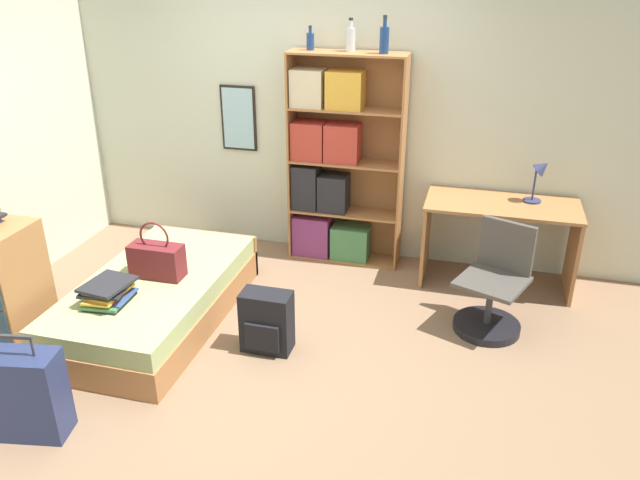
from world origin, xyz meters
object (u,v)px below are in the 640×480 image
bottle_green (310,41)px  desk_lamp (540,173)px  bottle_clear (384,39)px  bed (158,298)px  book_stack_on_bed (108,292)px  bookcase (331,168)px  desk_chair (492,298)px  desk (500,228)px  bottle_brown (351,39)px  backpack (267,322)px  suitcase (21,394)px  handbag (157,260)px

bottle_green → desk_lamp: (1.94, -0.06, -0.96)m
bottle_clear → bed: bearing=-136.0°
book_stack_on_bed → bookcase: bearing=58.2°
bottle_green → bottle_clear: bottle_clear is taller
desk_chair → desk: bearing=88.5°
bottle_brown → backpack: 2.39m
bookcase → desk: 1.53m
suitcase → bottle_green: size_ratio=3.52×
suitcase → bottle_brown: 3.52m
handbag → book_stack_on_bed: bearing=-108.6°
book_stack_on_bed → bookcase: bookcase is taller
backpack → bottle_clear: bearing=72.4°
book_stack_on_bed → backpack: book_stack_on_bed is taller
book_stack_on_bed → bottle_brown: bearing=55.7°
bookcase → bed: bearing=-125.7°
bottle_green → suitcase: bearing=-108.9°
book_stack_on_bed → desk_chair: size_ratio=0.45×
handbag → bottle_clear: 2.47m
desk_lamp → desk_chair: 1.15m
bottle_brown → desk_chair: (1.32, -0.92, -1.71)m
bookcase → backpack: 1.71m
handbag → desk: handbag is taller
book_stack_on_bed → bottle_clear: size_ratio=1.26×
book_stack_on_bed → bottle_brown: (1.28, 1.88, 1.51)m
bookcase → bottle_clear: size_ratio=6.38×
desk_chair → desk_lamp: bearing=71.4°
bottle_clear → bookcase: bearing=177.4°
desk_lamp → bookcase: bearing=178.7°
bottle_brown → desk: size_ratio=0.21×
suitcase → desk_lamp: (2.90, 2.73, 0.70)m
suitcase → desk_chair: size_ratio=0.84×
bookcase → bottle_brown: bearing=16.0°
suitcase → handbag: bearing=83.3°
desk → handbag: bearing=-153.0°
desk → desk_chair: (-0.02, -0.74, -0.27)m
bottle_brown → bottle_clear: bearing=-11.8°
bed → backpack: bearing=-10.0°
suitcase → desk_chair: bearing=35.9°
desk → desk_lamp: (0.26, 0.10, 0.46)m
bed → handbag: handbag is taller
book_stack_on_bed → bottle_clear: bottle_clear is taller
handbag → bottle_green: 2.17m
bottle_clear → desk: size_ratio=0.24×
desk_lamp → desk_chair: size_ratio=0.47×
book_stack_on_bed → bottle_brown: bottle_brown is taller
book_stack_on_bed → desk_lamp: desk_lamp is taller
backpack → desk: bearing=42.9°
bottle_clear → desk_lamp: (1.32, -0.02, -0.99)m
handbag → suitcase: 1.39m
bottle_green → backpack: (0.12, -1.61, -1.71)m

